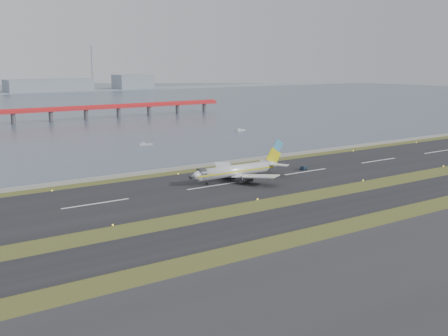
# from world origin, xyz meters

# --- Properties ---
(ground) EXTENTS (1000.00, 1000.00, 0.00)m
(ground) POSITION_xyz_m (0.00, 0.00, 0.00)
(ground) COLOR #3A4719
(ground) RESTS_ON ground
(taxiway_strip) EXTENTS (1000.00, 18.00, 0.10)m
(taxiway_strip) POSITION_xyz_m (0.00, -12.00, 0.05)
(taxiway_strip) COLOR black
(taxiway_strip) RESTS_ON ground
(runway_strip) EXTENTS (1000.00, 45.00, 0.10)m
(runway_strip) POSITION_xyz_m (0.00, 30.00, 0.05)
(runway_strip) COLOR black
(runway_strip) RESTS_ON ground
(seawall) EXTENTS (1000.00, 2.50, 1.00)m
(seawall) POSITION_xyz_m (0.00, 60.00, 0.50)
(seawall) COLOR gray
(seawall) RESTS_ON ground
(red_pier) EXTENTS (260.00, 5.00, 10.20)m
(red_pier) POSITION_xyz_m (20.00, 250.00, 7.28)
(red_pier) COLOR red
(red_pier) RESTS_ON ground
(airliner) EXTENTS (38.52, 32.89, 12.80)m
(airliner) POSITION_xyz_m (11.34, 32.39, 3.46)
(airliner) COLOR silver
(airliner) RESTS_ON ground
(pushback_tug) EXTENTS (3.15, 2.48, 1.77)m
(pushback_tug) POSITION_xyz_m (41.73, 33.03, 0.86)
(pushback_tug) COLOR #142438
(pushback_tug) RESTS_ON ground
(workboat_near) EXTENTS (6.70, 4.25, 1.56)m
(workboat_near) POSITION_xyz_m (22.44, 121.18, 0.49)
(workboat_near) COLOR #BABABF
(workboat_near) RESTS_ON ground
(workboat_far) EXTENTS (6.57, 2.96, 1.54)m
(workboat_far) POSITION_xyz_m (92.45, 139.90, 0.49)
(workboat_far) COLOR #BABABF
(workboat_far) RESTS_ON ground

